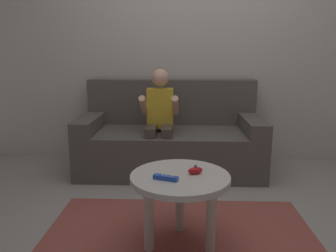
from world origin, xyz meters
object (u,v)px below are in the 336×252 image
object	(u,v)px
couch	(171,140)
game_remote_blue_near_edge	(166,178)
nunchuk_red	(195,170)
coffee_table	(180,187)
person_seated_on_couch	(160,117)

from	to	relation	value
couch	game_remote_blue_near_edge	bearing A→B (deg)	-89.34
couch	nunchuk_red	bearing A→B (deg)	-82.13
couch	coffee_table	distance (m)	1.36
couch	coffee_table	world-z (taller)	couch
person_seated_on_couch	game_remote_blue_near_edge	bearing A→B (deg)	-84.83
game_remote_blue_near_edge	nunchuk_red	bearing A→B (deg)	31.03
couch	person_seated_on_couch	distance (m)	0.34
coffee_table	game_remote_blue_near_edge	bearing A→B (deg)	-133.29
coffee_table	game_remote_blue_near_edge	size ratio (longest dim) A/B	4.02
person_seated_on_couch	game_remote_blue_near_edge	distance (m)	1.26
game_remote_blue_near_edge	nunchuk_red	xyz separation A→B (m)	(0.17, 0.10, 0.01)
person_seated_on_couch	nunchuk_red	distance (m)	1.19
person_seated_on_couch	coffee_table	bearing A→B (deg)	-80.61
game_remote_blue_near_edge	nunchuk_red	distance (m)	0.20
nunchuk_red	person_seated_on_couch	bearing A→B (deg)	103.75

